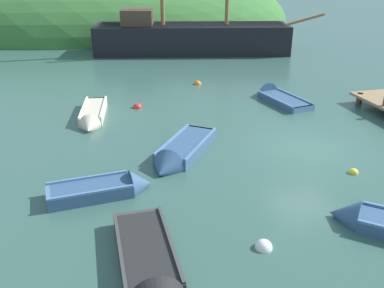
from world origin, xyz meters
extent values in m
plane|color=#33564C|center=(0.00, 0.00, 0.00)|extent=(120.00, 120.00, 0.00)
cylinder|color=brown|center=(5.03, 4.13, -0.04)|extent=(0.28, 0.28, 1.13)
ellipsoid|color=#387033|center=(-4.00, 32.98, 0.00)|extent=(37.30, 23.81, 13.02)
cube|color=black|center=(0.28, 17.96, 0.63)|extent=(14.55, 6.62, 2.86)
cube|color=#997A51|center=(0.28, 17.96, 2.01)|extent=(13.94, 6.22, 0.10)
cylinder|color=olive|center=(8.33, 16.08, 2.36)|extent=(2.92, 0.86, 0.97)
cube|color=#4C3828|center=(-3.57, 18.86, 2.61)|extent=(2.70, 2.89, 1.10)
cube|color=black|center=(-6.77, -4.57, 0.11)|extent=(1.28, 3.02, 0.46)
cube|color=#3B3B3B|center=(-6.75, -3.12, 0.18)|extent=(1.13, 0.13, 0.32)
cube|color=#3B3B3B|center=(-6.78, -5.10, 0.28)|extent=(1.15, 0.19, 0.05)
cube|color=#3B3B3B|center=(-6.76, -4.05, 0.28)|extent=(1.15, 0.19, 0.05)
cube|color=#3B3B3B|center=(-7.36, -4.57, 0.37)|extent=(0.11, 2.94, 0.07)
cube|color=#3B3B3B|center=(-6.18, -4.58, 0.37)|extent=(0.11, 2.94, 0.07)
cube|color=#335175|center=(-4.38, 0.99, 0.13)|extent=(2.82, 3.21, 0.49)
cone|color=#335175|center=(-5.53, -0.55, 0.13)|extent=(1.37, 1.29, 1.15)
cube|color=#4F75A1|center=(-3.48, 2.19, 0.20)|extent=(0.95, 0.75, 0.34)
cube|color=#4F75A1|center=(-4.70, 0.55, 0.31)|extent=(1.00, 0.81, 0.05)
cube|color=#4F75A1|center=(-4.05, 1.42, 0.31)|extent=(1.00, 0.81, 0.05)
cube|color=#4F75A1|center=(-4.83, 1.33, 0.40)|extent=(1.88, 2.48, 0.07)
cube|color=#4F75A1|center=(-3.92, 0.65, 0.40)|extent=(1.88, 2.48, 0.07)
cone|color=#335175|center=(-1.35, -4.36, 0.11)|extent=(1.23, 1.25, 1.02)
cube|color=#335175|center=(-7.92, -1.44, 0.13)|extent=(2.51, 1.23, 0.49)
cone|color=#335175|center=(-6.40, -1.32, 0.13)|extent=(0.70, 1.03, 0.98)
cube|color=#4F75A1|center=(-9.08, -1.53, 0.20)|extent=(0.19, 0.94, 0.34)
cube|color=#4F75A1|center=(-7.50, -1.41, 0.31)|extent=(0.26, 0.96, 0.05)
cube|color=#4F75A1|center=(-8.34, -1.47, 0.31)|extent=(0.26, 0.96, 0.05)
cube|color=#4F75A1|center=(-7.88, -1.92, 0.40)|extent=(2.38, 0.27, 0.07)
cube|color=#4F75A1|center=(-7.96, -0.97, 0.40)|extent=(2.38, 0.27, 0.07)
cube|color=beige|center=(-7.49, 5.73, 0.13)|extent=(1.39, 3.08, 0.50)
cone|color=beige|center=(-7.76, 3.90, 0.13)|extent=(1.01, 0.86, 0.91)
cube|color=white|center=(-7.28, 7.15, 0.20)|extent=(0.87, 0.25, 0.35)
cube|color=white|center=(-7.57, 5.21, 0.32)|extent=(0.90, 0.31, 0.05)
cube|color=white|center=(-7.41, 6.24, 0.32)|extent=(0.90, 0.31, 0.05)
cube|color=white|center=(-7.93, 5.79, 0.41)|extent=(0.51, 2.89, 0.07)
cube|color=white|center=(-7.05, 5.66, 0.41)|extent=(0.51, 2.89, 0.07)
cube|color=#335175|center=(1.56, 5.09, 0.07)|extent=(1.74, 3.02, 0.39)
cone|color=#335175|center=(1.25, 6.84, 0.07)|extent=(1.29, 0.91, 1.19)
cube|color=#4F75A1|center=(1.81, 3.74, 0.13)|extent=(1.13, 0.32, 0.27)
cube|color=#4F75A1|center=(1.47, 5.58, 0.21)|extent=(1.16, 0.38, 0.05)
cube|color=#4F75A1|center=(1.65, 4.60, 0.21)|extent=(1.16, 0.38, 0.05)
cube|color=#4F75A1|center=(2.14, 5.20, 0.30)|extent=(0.58, 2.76, 0.07)
cube|color=#4F75A1|center=(0.99, 4.99, 0.30)|extent=(0.58, 2.76, 0.07)
sphere|color=orange|center=(-1.62, 9.47, 0.00)|extent=(0.43, 0.43, 0.43)
sphere|color=yellow|center=(0.50, -2.11, 0.00)|extent=(0.32, 0.32, 0.32)
sphere|color=white|center=(-3.94, -4.96, 0.00)|extent=(0.43, 0.43, 0.43)
sphere|color=red|center=(-5.45, 6.31, 0.00)|extent=(0.44, 0.44, 0.44)
camera|label=1|loc=(-7.74, -12.51, 6.43)|focal=39.09mm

